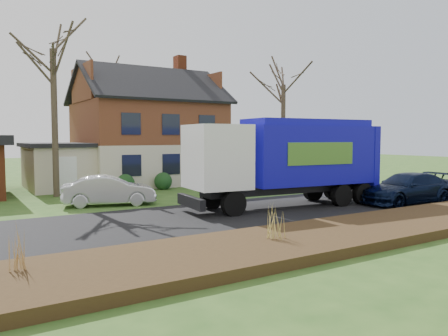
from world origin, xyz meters
TOP-DOWN VIEW (x-y plane):
  - ground at (0.00, 0.00)m, footprint 120.00×120.00m
  - road at (0.00, 0.00)m, footprint 80.00×7.00m
  - mulch_verge at (0.00, -5.30)m, footprint 80.00×3.50m
  - main_house at (1.49, 13.91)m, footprint 12.95×8.95m
  - garbage_truck at (3.37, 0.49)m, footprint 9.54×3.35m
  - silver_sedan at (-3.52, 5.23)m, footprint 4.48×2.60m
  - navy_wagon at (8.80, -1.80)m, footprint 5.22×2.48m
  - tree_front_west at (-5.02, 9.73)m, footprint 3.67×3.67m
  - tree_front_east at (9.85, 8.76)m, footprint 3.51×3.51m
  - tree_back at (1.60, 21.93)m, footprint 3.51×3.51m
  - grass_clump_west at (-8.50, -4.56)m, footprint 0.37×0.31m
  - grass_clump_mid at (-1.93, -5.22)m, footprint 0.36×0.30m

SIDE VIEW (x-z plane):
  - ground at x=0.00m, z-range 0.00..0.00m
  - road at x=0.00m, z-range 0.00..0.02m
  - mulch_verge at x=0.00m, z-range 0.00..0.30m
  - silver_sedan at x=-3.52m, z-range 0.00..1.40m
  - navy_wagon at x=8.80m, z-range 0.00..1.47m
  - grass_clump_west at x=-8.50m, z-range 0.30..1.29m
  - grass_clump_mid at x=-1.93m, z-range 0.30..1.31m
  - garbage_truck at x=3.37m, z-range 0.31..4.32m
  - main_house at x=1.49m, z-range -0.60..8.66m
  - tree_front_east at x=9.85m, z-range 3.05..12.79m
  - tree_front_west at x=-5.02m, z-range 3.53..14.44m
  - tree_back at x=1.60m, z-range 3.71..14.84m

